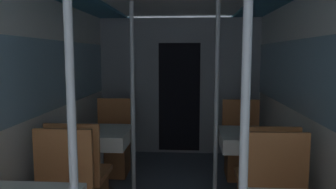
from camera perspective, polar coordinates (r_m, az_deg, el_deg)
wall_left at (r=3.18m, az=-22.65°, el=-1.68°), size 0.05×6.56×2.10m
wall_right at (r=3.05m, az=24.64°, el=-2.15°), size 0.05×6.56×2.10m
bulkhead_far at (r=5.11m, az=1.99°, el=1.35°), size 2.45×0.09×2.10m
support_pole_left_0 at (r=1.83m, az=-16.26°, el=-8.96°), size 0.05×0.05×2.10m
dining_table_left_1 at (r=3.72m, az=-11.96°, el=-7.64°), size 0.68×0.68×0.72m
chair_left_far_1 at (r=4.38m, az=-9.62°, el=-9.77°), size 0.48×0.48×0.96m
support_pole_left_1 at (r=3.55m, az=-6.17°, el=-1.08°), size 0.05×0.05×2.10m
support_pole_right_0 at (r=1.74m, az=13.09°, el=-9.66°), size 0.05×0.05×2.10m
dining_table_right_1 at (r=3.64m, az=14.39°, el=-8.03°), size 0.68×0.68×0.72m
chair_right_far_1 at (r=4.31m, az=12.77°, el=-10.10°), size 0.48×0.48×0.96m
support_pole_right_1 at (r=3.51m, az=8.43°, el=-1.21°), size 0.05×0.05×2.10m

